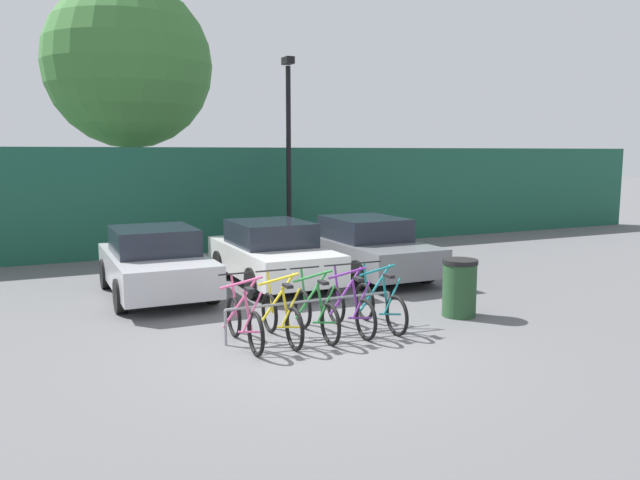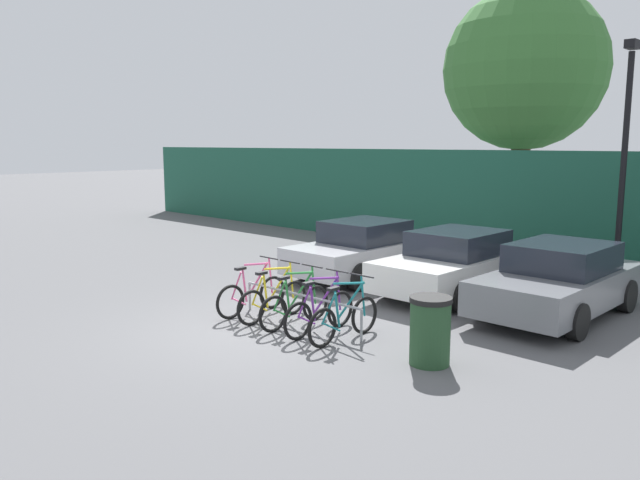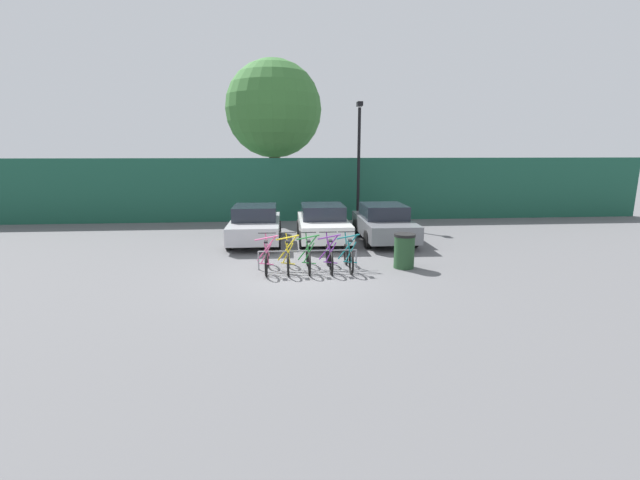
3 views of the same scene
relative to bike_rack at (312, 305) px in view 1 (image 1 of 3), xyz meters
The scene contains 14 objects.
ground_plane 0.87m from the bike_rack, 112.89° to the right, with size 120.00×120.00×0.00m, color #59595B.
hoarding_wall 8.89m from the bike_rack, 91.85° to the left, with size 36.00×0.16×3.06m, color #19513D.
bike_rack is the anchor object (origin of this frame).
bicycle_pink 1.20m from the bike_rack, behind, with size 0.68×1.71×1.05m.
bicycle_yellow 0.61m from the bike_rack, 165.73° to the right, with size 0.68×1.71×1.05m.
bicycle_green 0.18m from the bike_rack, 87.68° to the right, with size 0.68×1.71×1.05m.
bicycle_purple 0.65m from the bike_rack, 13.40° to the right, with size 0.68×1.71×1.05m.
bicycle_teal 1.20m from the bike_rack, ahead, with size 0.68×1.71×1.05m.
car_silver 4.25m from the bike_rack, 114.59° to the left, with size 1.91×3.96×1.40m.
car_white 4.01m from the bike_rack, 78.49° to the left, with size 1.91×4.09×1.40m.
car_grey 4.93m from the bike_rack, 50.43° to the left, with size 1.91×4.19×1.40m.
lamp_post 8.73m from the bike_rack, 70.16° to the left, with size 0.24×0.44×5.58m.
trash_bin 2.86m from the bike_rack, ahead, with size 0.63×0.63×1.03m.
tree_behind_hoarding 11.78m from the bike_rack, 96.03° to the left, with size 4.88×4.88×7.92m.
Camera 1 is at (-3.75, -8.26, 2.92)m, focal length 35.00 mm.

